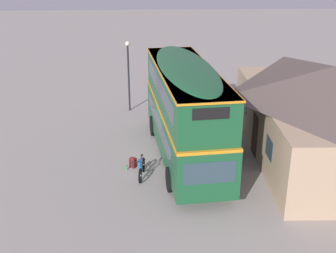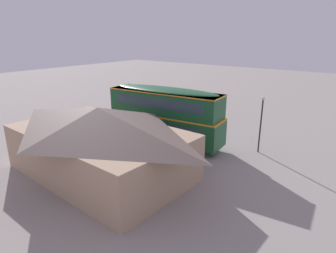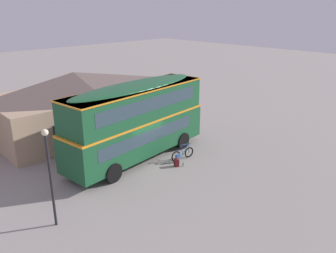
% 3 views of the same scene
% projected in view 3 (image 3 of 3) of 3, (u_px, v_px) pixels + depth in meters
% --- Properties ---
extents(ground_plane, '(120.00, 120.00, 0.00)m').
position_uv_depth(ground_plane, '(141.00, 161.00, 21.39)').
color(ground_plane, gray).
extents(double_decker_bus, '(10.15, 3.49, 4.79)m').
position_uv_depth(double_decker_bus, '(137.00, 118.00, 20.98)').
color(double_decker_bus, black).
rests_on(double_decker_bus, ground).
extents(touring_bicycle, '(1.73, 0.46, 1.04)m').
position_uv_depth(touring_bicycle, '(182.00, 154.00, 21.50)').
color(touring_bicycle, black).
rests_on(touring_bicycle, ground).
extents(backpack_on_ground, '(0.36, 0.37, 0.52)m').
position_uv_depth(backpack_on_ground, '(177.00, 162.00, 20.66)').
color(backpack_on_ground, maroon).
rests_on(backpack_on_ground, ground).
extents(water_bottle_green_metal, '(0.07, 0.07, 0.24)m').
position_uv_depth(water_bottle_green_metal, '(183.00, 165.00, 20.70)').
color(water_bottle_green_metal, green).
rests_on(water_bottle_green_metal, ground).
extents(pub_building, '(12.36, 7.87, 4.54)m').
position_uv_depth(pub_building, '(76.00, 102.00, 25.77)').
color(pub_building, tan).
rests_on(pub_building, ground).
extents(street_lamp, '(0.28, 0.28, 4.46)m').
position_uv_depth(street_lamp, '(49.00, 168.00, 14.30)').
color(street_lamp, black).
rests_on(street_lamp, ground).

